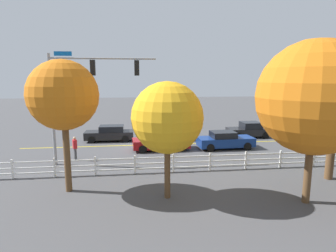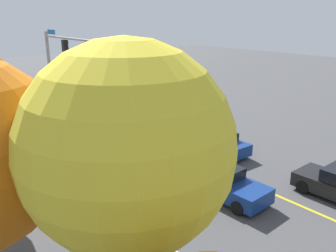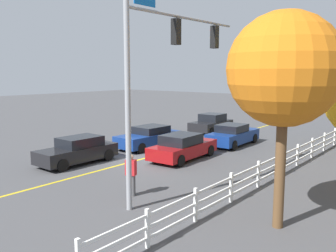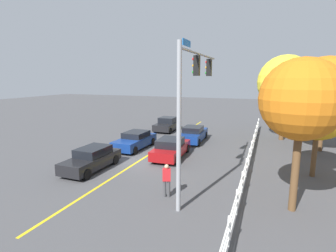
{
  "view_description": "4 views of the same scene",
  "coord_description": "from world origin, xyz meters",
  "px_view_note": "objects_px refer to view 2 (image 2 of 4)",
  "views": [
    {
      "loc": [
        0.59,
        24.1,
        5.83
      ],
      "look_at": [
        -2.32,
        0.86,
        1.79
      ],
      "focal_mm": 30.14,
      "sensor_mm": 36.0,
      "label": 1
    },
    {
      "loc": [
        -17.08,
        13.8,
        8.33
      ],
      "look_at": [
        -1.32,
        0.71,
        1.88
      ],
      "focal_mm": 37.77,
      "sensor_mm": 36.0,
      "label": 2
    },
    {
      "loc": [
        14.87,
        13.93,
        4.89
      ],
      "look_at": [
        -1.05,
        1.14,
        1.9
      ],
      "focal_mm": 39.4,
      "sensor_mm": 36.0,
      "label": 3
    },
    {
      "loc": [
        16.24,
        8.42,
        5.88
      ],
      "look_at": [
        -2.06,
        1.37,
        2.26
      ],
      "focal_mm": 28.21,
      "sensor_mm": 36.0,
      "label": 4
    }
  ],
  "objects_px": {
    "car_0": "(215,142)",
    "car_2": "(162,121)",
    "car_4": "(222,182)",
    "tree_2": "(127,148)",
    "car_1": "(157,149)",
    "pedestrian": "(76,128)"
  },
  "relations": [
    {
      "from": "car_0",
      "to": "car_2",
      "type": "relative_size",
      "value": 1.05
    },
    {
      "from": "car_4",
      "to": "pedestrian",
      "type": "xyz_separation_m",
      "value": [
        11.69,
        1.89,
        0.24
      ]
    },
    {
      "from": "car_2",
      "to": "pedestrian",
      "type": "distance_m",
      "value": 6.29
    },
    {
      "from": "car_0",
      "to": "car_2",
      "type": "xyz_separation_m",
      "value": [
        5.59,
        -0.16,
        0.02
      ]
    },
    {
      "from": "car_1",
      "to": "car_4",
      "type": "bearing_deg",
      "value": -5.21
    },
    {
      "from": "pedestrian",
      "to": "car_4",
      "type": "bearing_deg",
      "value": -11.05
    },
    {
      "from": "car_2",
      "to": "car_4",
      "type": "xyz_separation_m",
      "value": [
        -9.71,
        4.07,
        -0.01
      ]
    },
    {
      "from": "car_1",
      "to": "car_4",
      "type": "relative_size",
      "value": 1.0
    },
    {
      "from": "car_1",
      "to": "car_2",
      "type": "bearing_deg",
      "value": 135.76
    },
    {
      "from": "car_1",
      "to": "car_2",
      "type": "height_order",
      "value": "car_1"
    },
    {
      "from": "tree_2",
      "to": "car_4",
      "type": "bearing_deg",
      "value": -64.15
    },
    {
      "from": "car_2",
      "to": "tree_2",
      "type": "xyz_separation_m",
      "value": [
        -13.42,
        11.73,
        4.71
      ]
    },
    {
      "from": "car_4",
      "to": "tree_2",
      "type": "relative_size",
      "value": 0.59
    },
    {
      "from": "car_0",
      "to": "pedestrian",
      "type": "relative_size",
      "value": 2.76
    },
    {
      "from": "car_4",
      "to": "pedestrian",
      "type": "relative_size",
      "value": 2.75
    },
    {
      "from": "car_2",
      "to": "car_4",
      "type": "height_order",
      "value": "car_2"
    },
    {
      "from": "tree_2",
      "to": "car_1",
      "type": "bearing_deg",
      "value": -40.98
    },
    {
      "from": "car_0",
      "to": "car_2",
      "type": "bearing_deg",
      "value": -0.01
    },
    {
      "from": "pedestrian",
      "to": "tree_2",
      "type": "relative_size",
      "value": 0.21
    },
    {
      "from": "car_0",
      "to": "tree_2",
      "type": "distance_m",
      "value": 14.74
    },
    {
      "from": "car_0",
      "to": "pedestrian",
      "type": "bearing_deg",
      "value": 39.08
    },
    {
      "from": "car_1",
      "to": "car_0",
      "type": "bearing_deg",
      "value": 68.31
    }
  ]
}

